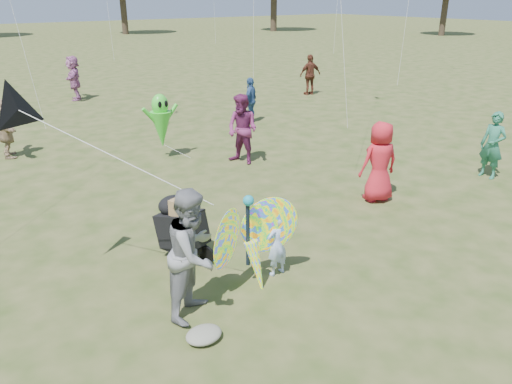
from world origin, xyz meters
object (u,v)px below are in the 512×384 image
at_px(child_girl, 277,245).
at_px(crowd_f, 493,145).
at_px(crowd_e, 242,130).
at_px(butterfly_kite, 251,243).
at_px(crowd_j, 74,78).
at_px(alien_kite, 161,123).
at_px(adult_man, 194,253).
at_px(crowd_h, 310,75).
at_px(crowd_c, 251,100).
at_px(crowd_a, 380,162).
at_px(jogging_stroller, 180,224).
at_px(crowd_d, 5,128).

bearing_deg(child_girl, crowd_f, -179.01).
bearing_deg(crowd_e, butterfly_kite, -52.07).
xyz_separation_m(crowd_j, alien_kite, (-0.75, -9.43, 0.07)).
bearing_deg(adult_man, child_girl, -28.74).
relative_size(adult_man, crowd_h, 1.07).
bearing_deg(child_girl, crowd_h, -137.07).
bearing_deg(crowd_c, crowd_f, 65.02).
distance_m(crowd_f, alien_kite, 8.21).
relative_size(adult_man, butterfly_kite, 1.05).
bearing_deg(crowd_f, crowd_h, 159.59).
height_order(crowd_a, crowd_h, crowd_h).
bearing_deg(crowd_h, crowd_a, 65.40).
xyz_separation_m(crowd_j, butterfly_kite, (-2.55, -15.90, -0.18)).
bearing_deg(butterfly_kite, alien_kite, 74.45).
relative_size(crowd_c, jogging_stroller, 1.35).
xyz_separation_m(crowd_h, crowd_j, (-8.59, 4.97, 0.04)).
bearing_deg(adult_man, crowd_e, 16.12).
distance_m(crowd_f, butterfly_kite, 7.43).
distance_m(child_girl, jogging_stroller, 1.66).
height_order(adult_man, jogging_stroller, adult_man).
relative_size(crowd_h, alien_kite, 0.99).
relative_size(crowd_h, jogging_stroller, 1.53).
xyz_separation_m(crowd_c, crowd_f, (1.31, -7.91, 0.04)).
xyz_separation_m(crowd_a, crowd_d, (-5.61, 7.99, -0.07)).
height_order(child_girl, butterfly_kite, butterfly_kite).
relative_size(child_girl, crowd_f, 0.65).
xyz_separation_m(adult_man, crowd_e, (4.31, 4.98, -0.02)).
height_order(crowd_j, butterfly_kite, crowd_j).
relative_size(child_girl, adult_man, 0.56).
xyz_separation_m(crowd_a, jogging_stroller, (-4.57, 0.26, -0.24)).
xyz_separation_m(crowd_e, crowd_j, (-0.74, 11.01, 0.00)).
bearing_deg(crowd_d, child_girl, -158.93).
xyz_separation_m(child_girl, butterfly_kite, (-0.51, -0.02, 0.20)).
xyz_separation_m(crowd_c, butterfly_kite, (-6.10, -8.39, -0.04)).
height_order(crowd_d, butterfly_kite, crowd_d).
bearing_deg(alien_kite, butterfly_kite, -105.55).
distance_m(child_girl, adult_man, 1.58).
distance_m(jogging_stroller, butterfly_kite, 1.45).
height_order(child_girl, adult_man, adult_man).
bearing_deg(crowd_d, crowd_h, -73.06).
distance_m(child_girl, crowd_c, 10.06).
xyz_separation_m(child_girl, crowd_h, (10.63, 10.90, 0.34)).
bearing_deg(adult_man, crowd_j, 44.39).
xyz_separation_m(adult_man, crowd_j, (3.57, 15.99, -0.02)).
relative_size(crowd_e, alien_kite, 1.03).
bearing_deg(jogging_stroller, crowd_d, 79.07).
height_order(child_girl, crowd_h, crowd_h).
relative_size(child_girl, crowd_h, 0.60).
distance_m(crowd_d, crowd_j, 7.89).
xyz_separation_m(adult_man, butterfly_kite, (1.02, 0.09, -0.20)).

